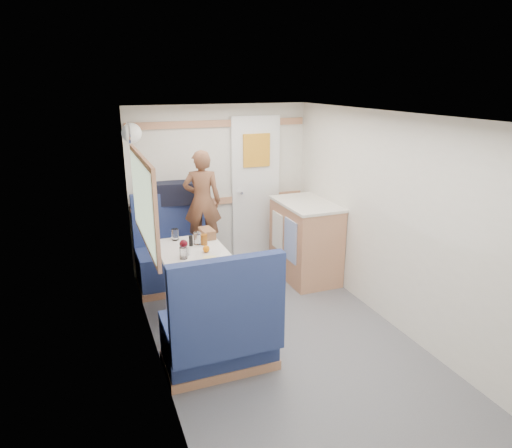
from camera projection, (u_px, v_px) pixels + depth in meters
name	position (u px, v px, depth m)	size (l,w,h in m)	color
floor	(300.00, 360.00, 3.85)	(4.50, 4.50, 0.00)	#515156
ceiling	(308.00, 118.00, 3.25)	(4.50, 4.50, 0.00)	silver
wall_back	(220.00, 189.00, 5.55)	(2.20, 0.02, 2.00)	silver
wall_left	(162.00, 270.00, 3.17)	(0.02, 4.50, 2.00)	silver
wall_right	(418.00, 233.00, 3.93)	(0.02, 4.50, 2.00)	silver
oak_trim_low	(221.00, 201.00, 5.58)	(2.15, 0.02, 0.08)	#A56B4A
oak_trim_high	(219.00, 123.00, 5.30)	(2.15, 0.02, 0.08)	#A56B4A
side_window	(143.00, 201.00, 3.99)	(0.04, 1.30, 0.72)	#A6B79B
rear_door	(256.00, 188.00, 5.69)	(0.62, 0.12, 1.86)	white
dinette_table	(194.00, 266.00, 4.35)	(0.62, 0.92, 0.72)	white
bench_far	(177.00, 260.00, 5.20)	(0.90, 0.59, 1.05)	navy
bench_near	(221.00, 336.00, 3.66)	(0.90, 0.59, 1.05)	navy
ledge	(170.00, 206.00, 5.25)	(0.90, 0.14, 0.04)	#A56B4A
dome_light	(131.00, 133.00, 4.61)	(0.20, 0.20, 0.20)	white
galley_counter	(305.00, 240.00, 5.37)	(0.57, 0.92, 0.92)	#A56B4A
person	(202.00, 201.00, 4.94)	(0.41, 0.27, 1.12)	brown
duffel_bag	(177.00, 193.00, 5.24)	(0.52, 0.25, 0.25)	black
tray	(207.00, 258.00, 4.12)	(0.24, 0.31, 0.02)	silver
orange_fruit	(206.00, 249.00, 4.22)	(0.07, 0.07, 0.07)	#E7600A
cheese_block	(210.00, 259.00, 4.01)	(0.11, 0.07, 0.04)	#E0D181
wine_glass	(184.00, 245.00, 4.12)	(0.08, 0.08, 0.17)	white
tumbler_left	(183.00, 253.00, 4.10)	(0.07, 0.07, 0.11)	white
tumbler_mid	(175.00, 235.00, 4.59)	(0.07, 0.07, 0.12)	white
tumbler_right	(197.00, 238.00, 4.47)	(0.08, 0.08, 0.12)	white
beer_glass	(204.00, 239.00, 4.46)	(0.07, 0.07, 0.10)	brown
pepper_grinder	(191.00, 241.00, 4.42)	(0.04, 0.04, 0.10)	black
salt_grinder	(188.00, 251.00, 4.19)	(0.03, 0.03, 0.08)	white
bread_loaf	(207.00, 233.00, 4.66)	(0.12, 0.22, 0.09)	olive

